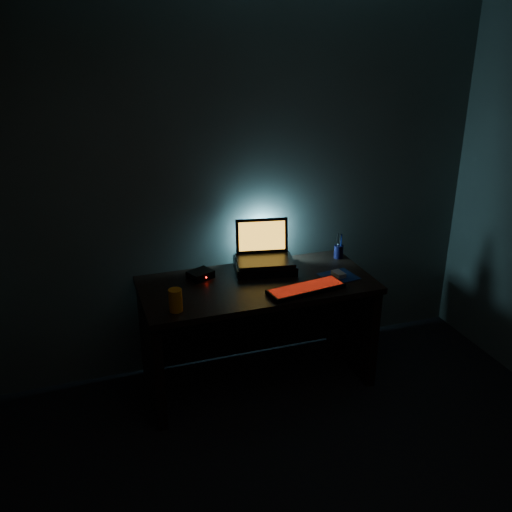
# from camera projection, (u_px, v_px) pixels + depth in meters

# --- Properties ---
(room) EXTENTS (3.50, 4.00, 2.50)m
(room) POSITION_uv_depth(u_px,v_px,m) (401.00, 336.00, 2.07)
(room) COLOR black
(room) RESTS_ON ground
(desk) EXTENTS (1.50, 0.70, 0.75)m
(desk) POSITION_uv_depth(u_px,v_px,m) (255.00, 314.00, 3.82)
(desk) COLOR black
(desk) RESTS_ON ground
(riser) EXTENTS (0.45, 0.37, 0.06)m
(riser) POSITION_uv_depth(u_px,v_px,m) (265.00, 265.00, 3.85)
(riser) COLOR black
(riser) RESTS_ON desk
(laptop) EXTENTS (0.42, 0.34, 0.26)m
(laptop) POSITION_uv_depth(u_px,v_px,m) (264.00, 250.00, 3.87)
(laptop) COLOR black
(laptop) RESTS_ON riser
(keyboard) EXTENTS (0.51, 0.23, 0.03)m
(keyboard) POSITION_uv_depth(u_px,v_px,m) (306.00, 289.00, 3.55)
(keyboard) COLOR black
(keyboard) RESTS_ON desk
(mousepad) EXTENTS (0.25, 0.23, 0.00)m
(mousepad) POSITION_uv_depth(u_px,v_px,m) (338.00, 276.00, 3.76)
(mousepad) COLOR navy
(mousepad) RESTS_ON desk
(mouse) EXTENTS (0.07, 0.10, 0.03)m
(mouse) POSITION_uv_depth(u_px,v_px,m) (339.00, 274.00, 3.75)
(mouse) COLOR gray
(mouse) RESTS_ON mousepad
(pen_cup) EXTENTS (0.08, 0.08, 0.09)m
(pen_cup) POSITION_uv_depth(u_px,v_px,m) (339.00, 252.00, 4.04)
(pen_cup) COLOR black
(pen_cup) RESTS_ON desk
(juice_glass) EXTENTS (0.10, 0.10, 0.14)m
(juice_glass) POSITION_uv_depth(u_px,v_px,m) (176.00, 300.00, 3.29)
(juice_glass) COLOR orange
(juice_glass) RESTS_ON desk
(router) EXTENTS (0.19, 0.17, 0.05)m
(router) POSITION_uv_depth(u_px,v_px,m) (200.00, 275.00, 3.73)
(router) COLOR black
(router) RESTS_ON desk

